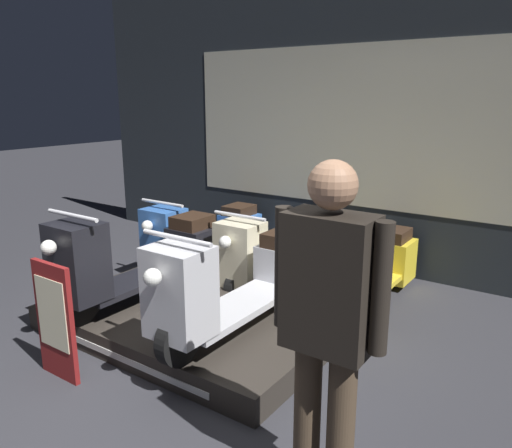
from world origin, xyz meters
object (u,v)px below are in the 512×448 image
at_px(scooter_backrow_0, 205,236).
at_px(price_sign_board, 55,321).
at_px(scooter_display_left, 143,258).
at_px(scooter_backrow_2, 367,269).
at_px(scooter_display_right, 240,283).
at_px(scooter_backrow_1, 278,251).
at_px(person_right_browsing, 328,315).

relative_size(scooter_backrow_0, price_sign_board, 2.13).
bearing_deg(scooter_display_left, scooter_backrow_2, 41.85).
xyz_separation_m(scooter_display_right, scooter_backrow_2, (0.45, 1.32, -0.19)).
distance_m(scooter_backrow_1, scooter_backrow_2, 0.96).
xyz_separation_m(person_right_browsing, price_sign_board, (-1.96, -0.10, -0.53)).
height_order(scooter_display_right, person_right_browsing, person_right_browsing).
height_order(scooter_display_right, price_sign_board, scooter_display_right).
height_order(scooter_backrow_1, price_sign_board, scooter_backrow_1).
relative_size(scooter_backrow_0, scooter_backrow_2, 1.00).
distance_m(scooter_backrow_0, scooter_backrow_1, 0.96).
bearing_deg(scooter_backrow_0, scooter_display_right, -42.09).
distance_m(scooter_backrow_1, price_sign_board, 2.34).
xyz_separation_m(scooter_backrow_0, scooter_backrow_2, (1.91, 0.00, 0.00)).
xyz_separation_m(scooter_backrow_1, price_sign_board, (-0.29, -2.33, 0.07)).
distance_m(scooter_display_left, scooter_backrow_2, 1.99).
distance_m(scooter_display_right, price_sign_board, 1.29).
bearing_deg(scooter_backrow_0, scooter_backrow_2, 0.00).
bearing_deg(scooter_backrow_1, scooter_display_left, -111.46).
height_order(scooter_backrow_0, scooter_backrow_1, same).
distance_m(scooter_display_left, price_sign_board, 1.04).
xyz_separation_m(scooter_backrow_0, scooter_backrow_1, (0.96, 0.00, 0.00)).
relative_size(scooter_display_right, person_right_browsing, 1.08).
relative_size(scooter_display_left, person_right_browsing, 1.08).
height_order(scooter_backrow_0, price_sign_board, scooter_backrow_0).
relative_size(scooter_display_left, scooter_display_right, 1.00).
height_order(scooter_backrow_1, scooter_backrow_2, same).
bearing_deg(price_sign_board, scooter_backrow_1, 82.90).
relative_size(scooter_backrow_1, person_right_browsing, 1.08).
distance_m(scooter_backrow_0, price_sign_board, 2.42).
relative_size(scooter_display_left, scooter_backrow_0, 1.00).
distance_m(scooter_display_left, scooter_backrow_0, 1.41).
bearing_deg(scooter_backrow_0, person_right_browsing, -40.36).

